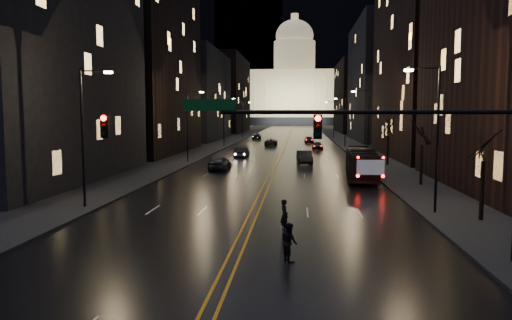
% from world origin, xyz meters
% --- Properties ---
extents(ground, '(900.00, 900.00, 0.00)m').
position_xyz_m(ground, '(0.00, 0.00, 0.00)').
color(ground, black).
rests_on(ground, ground).
extents(road, '(20.00, 320.00, 0.02)m').
position_xyz_m(road, '(0.00, 130.00, 0.01)').
color(road, black).
rests_on(road, ground).
extents(sidewalk_left, '(8.00, 320.00, 0.16)m').
position_xyz_m(sidewalk_left, '(-14.00, 130.00, 0.08)').
color(sidewalk_left, black).
rests_on(sidewalk_left, ground).
extents(sidewalk_right, '(8.00, 320.00, 0.16)m').
position_xyz_m(sidewalk_right, '(14.00, 130.00, 0.08)').
color(sidewalk_right, black).
rests_on(sidewalk_right, ground).
extents(center_line, '(0.62, 320.00, 0.01)m').
position_xyz_m(center_line, '(0.00, 130.00, 0.03)').
color(center_line, orange).
rests_on(center_line, road).
extents(building_left_near, '(12.00, 28.00, 22.00)m').
position_xyz_m(building_left_near, '(-21.00, 22.00, 11.00)').
color(building_left_near, black).
rests_on(building_left_near, ground).
extents(building_left_mid, '(12.00, 30.00, 28.00)m').
position_xyz_m(building_left_mid, '(-21.00, 54.00, 14.00)').
color(building_left_mid, black).
rests_on(building_left_mid, ground).
extents(building_left_far, '(12.00, 34.00, 20.00)m').
position_xyz_m(building_left_far, '(-21.00, 92.00, 10.00)').
color(building_left_far, black).
rests_on(building_left_far, ground).
extents(building_left_dist, '(12.00, 40.00, 24.00)m').
position_xyz_m(building_left_dist, '(-21.00, 140.00, 12.00)').
color(building_left_dist, black).
rests_on(building_left_dist, ground).
extents(building_right_tall, '(12.00, 30.00, 38.00)m').
position_xyz_m(building_right_tall, '(21.00, 50.00, 19.00)').
color(building_right_tall, black).
rests_on(building_right_tall, ground).
extents(building_right_mid, '(12.00, 34.00, 26.00)m').
position_xyz_m(building_right_mid, '(21.00, 92.00, 13.00)').
color(building_right_mid, black).
rests_on(building_right_mid, ground).
extents(building_right_dist, '(12.00, 40.00, 22.00)m').
position_xyz_m(building_right_dist, '(21.00, 140.00, 11.00)').
color(building_right_dist, black).
rests_on(building_right_dist, ground).
extents(mountain_ridge, '(520.00, 60.00, 130.00)m').
position_xyz_m(mountain_ridge, '(40.00, 380.00, 65.00)').
color(mountain_ridge, black).
rests_on(mountain_ridge, ground).
extents(capitol, '(90.00, 50.00, 58.50)m').
position_xyz_m(capitol, '(0.00, 250.00, 17.15)').
color(capitol, black).
rests_on(capitol, ground).
extents(traffic_signal, '(17.29, 0.45, 7.00)m').
position_xyz_m(traffic_signal, '(5.91, -0.00, 5.10)').
color(traffic_signal, black).
rests_on(traffic_signal, ground).
extents(streetlamp_right_near, '(2.13, 0.25, 9.00)m').
position_xyz_m(streetlamp_right_near, '(10.81, 10.00, 5.08)').
color(streetlamp_right_near, black).
rests_on(streetlamp_right_near, ground).
extents(streetlamp_left_near, '(2.13, 0.25, 9.00)m').
position_xyz_m(streetlamp_left_near, '(-10.81, 10.00, 5.08)').
color(streetlamp_left_near, black).
rests_on(streetlamp_left_near, ground).
extents(streetlamp_right_mid, '(2.13, 0.25, 9.00)m').
position_xyz_m(streetlamp_right_mid, '(10.81, 40.00, 5.08)').
color(streetlamp_right_mid, black).
rests_on(streetlamp_right_mid, ground).
extents(streetlamp_left_mid, '(2.13, 0.25, 9.00)m').
position_xyz_m(streetlamp_left_mid, '(-10.81, 40.00, 5.08)').
color(streetlamp_left_mid, black).
rests_on(streetlamp_left_mid, ground).
extents(streetlamp_right_far, '(2.13, 0.25, 9.00)m').
position_xyz_m(streetlamp_right_far, '(10.81, 70.00, 5.08)').
color(streetlamp_right_far, black).
rests_on(streetlamp_right_far, ground).
extents(streetlamp_left_far, '(2.13, 0.25, 9.00)m').
position_xyz_m(streetlamp_left_far, '(-10.81, 70.00, 5.08)').
color(streetlamp_left_far, black).
rests_on(streetlamp_left_far, ground).
extents(streetlamp_right_dist, '(2.13, 0.25, 9.00)m').
position_xyz_m(streetlamp_right_dist, '(10.81, 100.00, 5.08)').
color(streetlamp_right_dist, black).
rests_on(streetlamp_right_dist, ground).
extents(streetlamp_left_dist, '(2.13, 0.25, 9.00)m').
position_xyz_m(streetlamp_left_dist, '(-10.81, 100.00, 5.08)').
color(streetlamp_left_dist, black).
rests_on(streetlamp_left_dist, ground).
extents(tree_right_near, '(2.40, 2.40, 6.65)m').
position_xyz_m(tree_right_near, '(13.00, 8.00, 4.53)').
color(tree_right_near, black).
rests_on(tree_right_near, ground).
extents(tree_right_mid, '(2.40, 2.40, 6.65)m').
position_xyz_m(tree_right_mid, '(13.00, 22.00, 4.53)').
color(tree_right_mid, black).
rests_on(tree_right_mid, ground).
extents(tree_right_far, '(2.40, 2.40, 6.65)m').
position_xyz_m(tree_right_far, '(13.00, 38.00, 4.53)').
color(tree_right_far, black).
rests_on(tree_right_far, ground).
extents(bus, '(3.21, 10.84, 2.98)m').
position_xyz_m(bus, '(8.50, 25.86, 1.49)').
color(bus, black).
rests_on(bus, ground).
extents(oncoming_car_a, '(2.06, 4.85, 1.64)m').
position_xyz_m(oncoming_car_a, '(-5.80, 32.33, 0.82)').
color(oncoming_car_a, black).
rests_on(oncoming_car_a, ground).
extents(oncoming_car_b, '(1.78, 4.39, 1.42)m').
position_xyz_m(oncoming_car_b, '(-5.09, 47.01, 0.71)').
color(oncoming_car_b, black).
rests_on(oncoming_car_b, ground).
extents(oncoming_car_c, '(2.34, 4.91, 1.35)m').
position_xyz_m(oncoming_car_c, '(-2.50, 73.57, 0.68)').
color(oncoming_car_c, black).
rests_on(oncoming_car_c, ground).
extents(oncoming_car_d, '(2.37, 5.26, 1.49)m').
position_xyz_m(oncoming_car_d, '(-7.12, 95.10, 0.75)').
color(oncoming_car_d, black).
rests_on(oncoming_car_d, ground).
extents(receding_car_a, '(2.03, 5.05, 1.63)m').
position_xyz_m(receding_car_a, '(3.42, 39.47, 0.82)').
color(receding_car_a, black).
rests_on(receding_car_a, ground).
extents(receding_car_b, '(1.87, 4.23, 1.41)m').
position_xyz_m(receding_car_b, '(5.83, 63.17, 0.71)').
color(receding_car_b, black).
rests_on(receding_car_b, ground).
extents(receding_car_c, '(1.88, 4.43, 1.28)m').
position_xyz_m(receding_car_c, '(4.79, 82.35, 0.64)').
color(receding_car_c, black).
rests_on(receding_car_c, ground).
extents(receding_car_d, '(2.68, 4.84, 1.28)m').
position_xyz_m(receding_car_d, '(7.91, 120.43, 0.64)').
color(receding_car_d, black).
rests_on(receding_car_d, ground).
extents(pedestrian_a, '(0.61, 0.72, 1.68)m').
position_xyz_m(pedestrian_a, '(2.01, 5.00, 0.84)').
color(pedestrian_a, black).
rests_on(pedestrian_a, ground).
extents(pedestrian_b, '(0.76, 0.90, 1.63)m').
position_xyz_m(pedestrian_b, '(2.36, -0.28, 0.81)').
color(pedestrian_b, black).
rests_on(pedestrian_b, ground).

